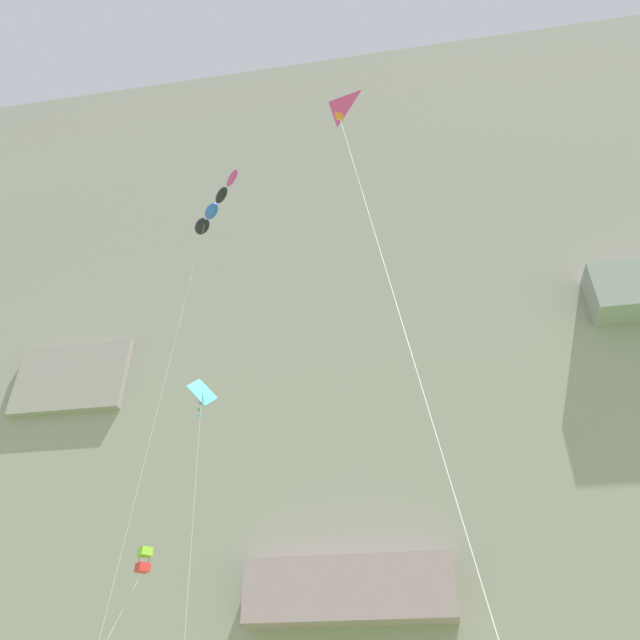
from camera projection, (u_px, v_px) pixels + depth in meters
cliff_face at (355, 348)px, 70.75m from camera, size 180.00×24.35×80.54m
kite_delta_far_left at (333, 121)px, 19.04m from camera, size 3.40×6.31×18.73m
kite_box_low_left at (143, 561)px, 30.65m from camera, size 1.25×5.68×10.53m
kite_diamond_far_right at (201, 404)px, 32.00m from camera, size 2.43×2.92×18.37m
kite_windsock_low_center at (211, 213)px, 43.45m from camera, size 4.92×5.91×33.65m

